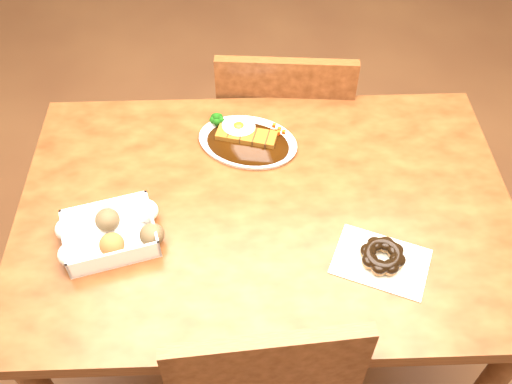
{
  "coord_description": "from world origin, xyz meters",
  "views": [
    {
      "loc": [
        -0.06,
        -0.87,
        1.82
      ],
      "look_at": [
        -0.02,
        -0.01,
        0.81
      ],
      "focal_mm": 40.0,
      "sensor_mm": 36.0,
      "label": 1
    }
  ],
  "objects_px": {
    "chair_far": "(283,133)",
    "katsu_curry_plate": "(246,139)",
    "donut_box": "(110,233)",
    "pon_de_ring": "(382,257)",
    "table": "(266,230)"
  },
  "relations": [
    {
      "from": "donut_box",
      "to": "table",
      "type": "bearing_deg",
      "value": 14.35
    },
    {
      "from": "donut_box",
      "to": "pon_de_ring",
      "type": "xyz_separation_m",
      "value": [
        0.61,
        -0.08,
        -0.01
      ]
    },
    {
      "from": "katsu_curry_plate",
      "to": "table",
      "type": "bearing_deg",
      "value": -78.95
    },
    {
      "from": "chair_far",
      "to": "donut_box",
      "type": "bearing_deg",
      "value": 59.6
    },
    {
      "from": "pon_de_ring",
      "to": "katsu_curry_plate",
      "type": "bearing_deg",
      "value": 126.77
    },
    {
      "from": "table",
      "to": "pon_de_ring",
      "type": "height_order",
      "value": "pon_de_ring"
    },
    {
      "from": "katsu_curry_plate",
      "to": "pon_de_ring",
      "type": "height_order",
      "value": "katsu_curry_plate"
    },
    {
      "from": "chair_far",
      "to": "katsu_curry_plate",
      "type": "bearing_deg",
      "value": 73.03
    },
    {
      "from": "pon_de_ring",
      "to": "table",
      "type": "bearing_deg",
      "value": 145.33
    },
    {
      "from": "katsu_curry_plate",
      "to": "chair_far",
      "type": "bearing_deg",
      "value": 68.1
    },
    {
      "from": "chair_far",
      "to": "donut_box",
      "type": "height_order",
      "value": "chair_far"
    },
    {
      "from": "table",
      "to": "katsu_curry_plate",
      "type": "xyz_separation_m",
      "value": [
        -0.04,
        0.22,
        0.11
      ]
    },
    {
      "from": "katsu_curry_plate",
      "to": "donut_box",
      "type": "distance_m",
      "value": 0.44
    },
    {
      "from": "katsu_curry_plate",
      "to": "pon_de_ring",
      "type": "bearing_deg",
      "value": -53.23
    },
    {
      "from": "pon_de_ring",
      "to": "donut_box",
      "type": "bearing_deg",
      "value": 172.48
    }
  ]
}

